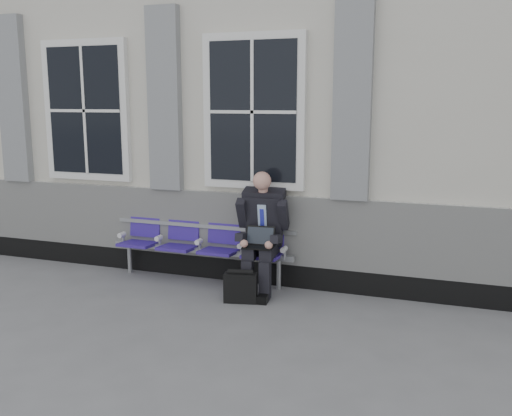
% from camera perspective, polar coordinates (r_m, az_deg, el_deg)
% --- Properties ---
extents(ground, '(70.00, 70.00, 0.00)m').
position_cam_1_polar(ground, '(6.55, -7.55, -10.81)').
color(ground, slate).
rests_on(ground, ground).
extents(station_building, '(14.40, 4.40, 4.49)m').
position_cam_1_polar(station_building, '(9.32, 1.84, 9.66)').
color(station_building, beige).
rests_on(station_building, ground).
extents(bench, '(2.60, 0.47, 0.91)m').
position_cam_1_polar(bench, '(7.66, -5.52, -3.24)').
color(bench, '#9EA0A3').
rests_on(bench, ground).
extents(businessman, '(0.66, 0.89, 1.53)m').
position_cam_1_polar(businessman, '(7.14, 0.62, -2.05)').
color(businessman, black).
rests_on(businessman, ground).
extents(briefcase, '(0.42, 0.25, 0.40)m').
position_cam_1_polar(briefcase, '(6.91, -1.55, -7.91)').
color(briefcase, black).
rests_on(briefcase, ground).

